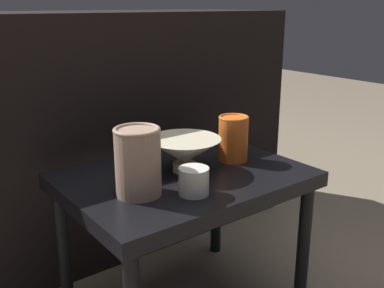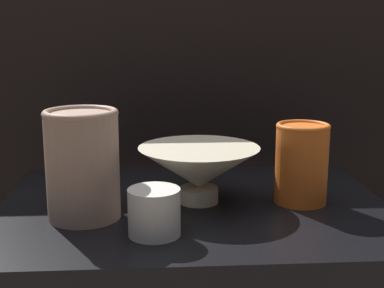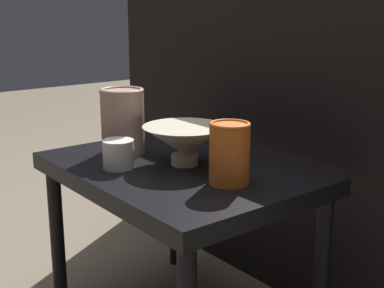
{
  "view_description": "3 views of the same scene",
  "coord_description": "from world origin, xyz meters",
  "views": [
    {
      "loc": [
        -0.65,
        -0.9,
        0.85
      ],
      "look_at": [
        0.01,
        -0.02,
        0.5
      ],
      "focal_mm": 42.0,
      "sensor_mm": 36.0,
      "label": 1
    },
    {
      "loc": [
        -0.06,
        -0.81,
        0.7
      ],
      "look_at": [
        -0.0,
        0.03,
        0.51
      ],
      "focal_mm": 50.0,
      "sensor_mm": 36.0,
      "label": 2
    },
    {
      "loc": [
        0.95,
        -0.72,
        0.78
      ],
      "look_at": [
        0.01,
        0.03,
        0.47
      ],
      "focal_mm": 50.0,
      "sensor_mm": 36.0,
      "label": 3
    }
  ],
  "objects": [
    {
      "name": "couch_backdrop",
      "position": [
        0.0,
        0.56,
        0.41
      ],
      "size": [
        1.43,
        0.5,
        0.83
      ],
      "color": "black",
      "rests_on": "ground_plane"
    },
    {
      "name": "table",
      "position": [
        0.0,
        0.0,
        0.37
      ],
      "size": [
        0.62,
        0.45,
        0.42
      ],
      "color": "black",
      "rests_on": "ground_plane"
    },
    {
      "name": "vase_colorful_right",
      "position": [
        0.17,
        -0.0,
        0.49
      ],
      "size": [
        0.09,
        0.09,
        0.13
      ],
      "color": "orange",
      "rests_on": "table"
    },
    {
      "name": "cup",
      "position": [
        -0.06,
        -0.12,
        0.45
      ],
      "size": [
        0.07,
        0.07,
        0.07
      ],
      "color": "silver",
      "rests_on": "table"
    },
    {
      "name": "bowl",
      "position": [
        0.01,
        0.01,
        0.48
      ],
      "size": [
        0.19,
        0.19,
        0.09
      ],
      "color": "beige",
      "rests_on": "table"
    },
    {
      "name": "vase_textured_left",
      "position": [
        -0.17,
        -0.05,
        0.51
      ],
      "size": [
        0.11,
        0.11,
        0.16
      ],
      "color": "tan",
      "rests_on": "table"
    }
  ]
}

